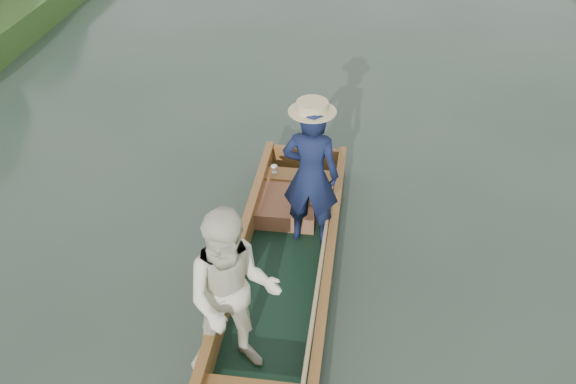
# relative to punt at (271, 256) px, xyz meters

# --- Properties ---
(ground) EXTENTS (120.00, 120.00, 0.00)m
(ground) POSITION_rel_punt_xyz_m (0.07, 0.17, -0.68)
(ground) COLOR #283D30
(ground) RESTS_ON ground
(punt) EXTENTS (1.33, 5.00, 1.89)m
(punt) POSITION_rel_punt_xyz_m (0.00, 0.00, 0.00)
(punt) COLOR black
(punt) RESTS_ON ground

